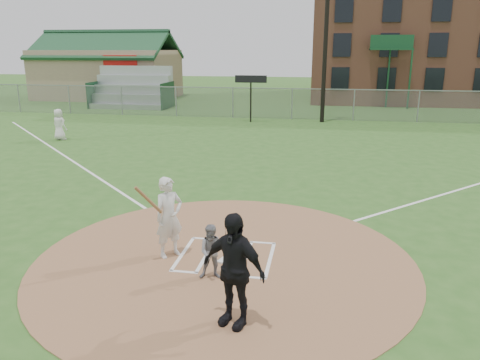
% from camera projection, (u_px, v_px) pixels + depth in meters
% --- Properties ---
extents(ground, '(140.00, 140.00, 0.00)m').
position_uv_depth(ground, '(225.00, 260.00, 10.40)').
color(ground, '#2D591E').
rests_on(ground, ground).
extents(dirt_circle, '(8.40, 8.40, 0.02)m').
position_uv_depth(dirt_circle, '(225.00, 260.00, 10.40)').
color(dirt_circle, '#9B6C49').
rests_on(dirt_circle, ground).
extents(home_plate, '(0.57, 0.57, 0.03)m').
position_uv_depth(home_plate, '(231.00, 260.00, 10.33)').
color(home_plate, silver).
rests_on(home_plate, dirt_circle).
extents(foul_line_third, '(17.04, 17.04, 0.01)m').
position_uv_depth(foul_line_third, '(65.00, 156.00, 20.43)').
color(foul_line_third, white).
rests_on(foul_line_third, ground).
extents(catcher, '(0.63, 0.53, 1.15)m').
position_uv_depth(catcher, '(212.00, 252.00, 9.40)').
color(catcher, gray).
rests_on(catcher, dirt_circle).
extents(umpire, '(1.27, 0.89, 1.99)m').
position_uv_depth(umpire, '(233.00, 270.00, 7.72)').
color(umpire, black).
rests_on(umpire, dirt_circle).
extents(ondeck_player, '(0.88, 0.70, 1.58)m').
position_uv_depth(ondeck_player, '(59.00, 124.00, 23.93)').
color(ondeck_player, white).
rests_on(ondeck_player, ground).
extents(batters_boxes, '(2.08, 1.88, 0.01)m').
position_uv_depth(batters_boxes, '(226.00, 256.00, 10.54)').
color(batters_boxes, white).
rests_on(batters_boxes, dirt_circle).
extents(batter_at_plate, '(0.93, 1.02, 1.83)m').
position_uv_depth(batter_at_plate, '(169.00, 217.00, 10.35)').
color(batter_at_plate, silver).
rests_on(batter_at_plate, dirt_circle).
extents(outfield_fence, '(56.08, 0.08, 2.03)m').
position_uv_depth(outfield_fence, '(292.00, 104.00, 30.98)').
color(outfield_fence, slate).
rests_on(outfield_fence, ground).
extents(bleachers, '(6.08, 3.20, 3.20)m').
position_uv_depth(bleachers, '(131.00, 87.00, 36.97)').
color(bleachers, '#B7BABF').
rests_on(bleachers, ground).
extents(clubhouse, '(12.20, 8.71, 6.23)m').
position_uv_depth(clubhouse, '(109.00, 72.00, 44.03)').
color(clubhouse, tan).
rests_on(clubhouse, ground).
extents(light_pole, '(1.20, 0.30, 12.22)m').
position_uv_depth(light_pole, '(327.00, 13.00, 28.19)').
color(light_pole, black).
rests_on(light_pole, ground).
extents(scoreboard_sign, '(2.00, 0.10, 2.93)m').
position_uv_depth(scoreboard_sign, '(251.00, 84.00, 29.32)').
color(scoreboard_sign, black).
rests_on(scoreboard_sign, ground).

